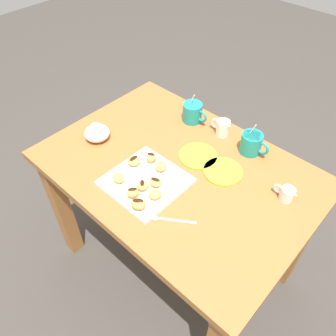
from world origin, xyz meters
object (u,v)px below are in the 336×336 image
Objects in this scene: cream_pitcher_white at (223,127)px; beignet_4 at (134,161)px; coffee_mug_teal_right at (252,143)px; beignet_0 at (133,193)px; beignet_2 at (118,178)px; beignet_8 at (138,204)px; chocolate_sauce_pitcher at (287,193)px; beignet_7 at (155,195)px; saucer_lime_right at (198,156)px; coffee_mug_teal_left at (193,112)px; ice_cream_bowl at (97,132)px; beignet_1 at (156,182)px; beignet_6 at (151,158)px; dining_table at (177,189)px; saucer_lime_left at (223,172)px; beignet_3 at (161,166)px; beignet_5 at (142,186)px; pastry_plate_square at (146,182)px.

cream_pitcher_white is 0.43m from beignet_4.
coffee_mug_teal_right is 0.54m from beignet_0.
beignet_8 reaches higher than beignet_2.
chocolate_sauce_pitcher is at bearing -28.54° from coffee_mug_teal_right.
beignet_2 and beignet_4 have the same top height.
coffee_mug_teal_right is 2.98× the size of beignet_7.
saucer_lime_right is at bearing -173.30° from chocolate_sauce_pitcher.
coffee_mug_teal_left is 1.24× the size of ice_cream_bowl.
ice_cream_bowl is at bearing -161.98° from chocolate_sauce_pitcher.
saucer_lime_right is (0.02, -0.19, -0.03)m from cream_pitcher_white.
beignet_4 is (-0.14, -0.41, -0.01)m from cream_pitcher_white.
ice_cream_bowl is 2.22× the size of beignet_1.
beignet_6 is at bearing 83.85° from beignet_2.
chocolate_sauce_pitcher is 1.84× the size of beignet_1.
dining_table is at bearing 98.92° from beignet_8.
beignet_0 reaches higher than saucer_lime_left.
beignet_6 is (-0.09, -0.06, 0.17)m from dining_table.
ice_cream_bowl is at bearing 175.23° from beignet_1.
beignet_3 is at bearing 96.68° from beignet_0.
beignet_8 is at bearing -98.34° from beignet_7.
dining_table is at bearing -159.82° from chocolate_sauce_pitcher.
chocolate_sauce_pitcher is 0.57m from beignet_0.
saucer_lime_left is 0.28m from beignet_1.
cream_pitcher_white is 2.27× the size of beignet_0.
chocolate_sauce_pitcher is 0.58× the size of saucer_lime_left.
coffee_mug_teal_left is at bearing 150.06° from saucer_lime_left.
saucer_lime_left is 3.14× the size of beignet_1.
chocolate_sauce_pitcher is 2.00× the size of beignet_0.
chocolate_sauce_pitcher is 0.49m from beignet_1.
beignet_3 is (-0.44, -0.21, 0.00)m from chocolate_sauce_pitcher.
cream_pitcher_white is 1.92× the size of beignet_8.
beignet_4 is (-0.02, 0.10, 0.00)m from beignet_2.
beignet_5 is (0.02, -0.12, 0.00)m from beignet_3.
beignet_6 is at bearing 54.96° from beignet_4.
beignet_7 is (0.43, -0.08, -0.00)m from ice_cream_bowl.
beignet_0 is (0.02, -0.08, 0.03)m from pastry_plate_square.
saucer_lime_right is at bearing 179.04° from saucer_lime_left.
beignet_3 is 0.21m from beignet_8.
beignet_7 reaches higher than pastry_plate_square.
beignet_2 is (-0.11, -0.51, -0.01)m from cream_pitcher_white.
saucer_lime_right is 0.24m from beignet_1.
beignet_4 is 0.20m from beignet_7.
beignet_1 is (-0.39, -0.29, -0.00)m from chocolate_sauce_pitcher.
beignet_4 is (-0.28, -0.22, 0.03)m from saucer_lime_left.
chocolate_sauce_pitcher is 1.69× the size of beignet_8.
beignet_7 is (0.18, -0.07, -0.00)m from beignet_4.
beignet_0 is at bearing -108.87° from coffee_mug_teal_right.
coffee_mug_teal_right reaches higher than saucer_lime_left.
chocolate_sauce_pitcher is 1.74× the size of beignet_4.
pastry_plate_square is 0.47m from coffee_mug_teal_right.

